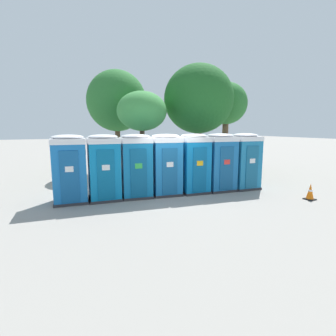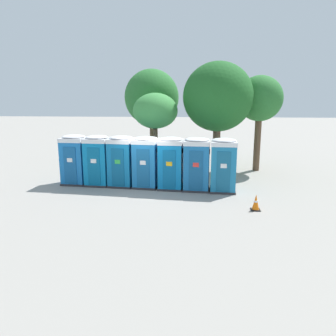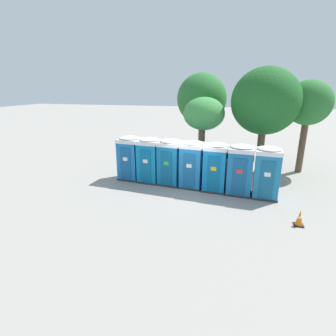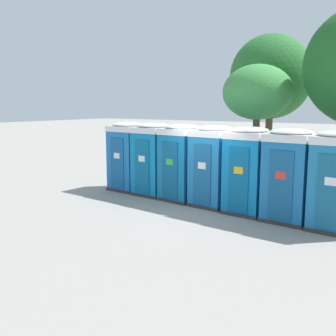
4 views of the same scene
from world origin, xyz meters
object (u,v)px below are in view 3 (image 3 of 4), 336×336
portapotty_4 (215,167)px  street_tree_2 (265,102)px  portapotty_1 (149,160)px  portapotty_3 (192,164)px  street_tree_3 (202,99)px  street_tree_1 (308,104)px  street_tree_0 (204,114)px  portapotty_0 (130,158)px  portapotty_5 (240,169)px  portapotty_6 (267,172)px  portapotty_2 (170,162)px  traffic_cone (300,218)px

portapotty_4 → street_tree_2: bearing=57.3°
portapotty_1 → portapotty_3: (2.49, -0.24, -0.00)m
street_tree_2 → street_tree_3: (-4.15, 2.69, -0.03)m
portapotty_3 → street_tree_1: size_ratio=0.45×
street_tree_0 → portapotty_0: bearing=-142.9°
portapotty_5 → portapotty_6: size_ratio=1.00×
portapotty_2 → portapotty_3: same height
portapotty_2 → street_tree_3: 6.94m
portapotty_6 → street_tree_1: 6.14m
street_tree_3 → portapotty_2: bearing=-97.0°
portapotty_1 → street_tree_0: street_tree_0 is taller
portapotty_5 → street_tree_3: 7.88m
street_tree_0 → street_tree_2: size_ratio=0.73×
portapotty_6 → street_tree_2: street_tree_2 is taller
portapotty_4 → portapotty_1: bearing=173.7°
portapotty_0 → portapotty_3: same height
portapotty_0 → street_tree_3: street_tree_3 is taller
portapotty_3 → street_tree_3: street_tree_3 is taller
street_tree_1 → street_tree_2: bearing=-163.6°
portapotty_1 → traffic_cone: size_ratio=3.97×
street_tree_2 → traffic_cone: (1.15, -6.69, -4.08)m
portapotty_6 → street_tree_1: (2.43, 4.79, 2.97)m
portapotty_5 → street_tree_1: bearing=51.7°
street_tree_2 → portapotty_0: bearing=-156.4°
portapotty_0 → traffic_cone: bearing=-22.0°
portapotty_1 → street_tree_2: (6.15, 3.37, 3.11)m
portapotty_2 → portapotty_3: size_ratio=1.00×
portapotty_6 → street_tree_0: street_tree_0 is taller
portapotty_1 → traffic_cone: bearing=-24.4°
portapotty_0 → street_tree_2: street_tree_2 is taller
portapotty_0 → street_tree_0: bearing=37.1°
portapotty_1 → traffic_cone: (7.30, -3.32, -0.97)m
portapotty_2 → street_tree_2: street_tree_2 is taller
portapotty_1 → traffic_cone: 8.08m
portapotty_6 → street_tree_0: size_ratio=0.55×
portapotty_1 → street_tree_0: size_ratio=0.55×
portapotty_4 → street_tree_1: street_tree_1 is taller
street_tree_2 → street_tree_3: size_ratio=1.03×
portapotty_2 → street_tree_2: 6.77m
portapotty_1 → street_tree_2: street_tree_2 is taller
street_tree_0 → street_tree_3: 3.17m
street_tree_1 → portapotty_4: bearing=-137.5°
portapotty_1 → portapotty_5: size_ratio=1.00×
street_tree_0 → portapotty_6: bearing=-45.8°
portapotty_3 → traffic_cone: bearing=-32.6°
portapotty_0 → portapotty_3: 3.75m
street_tree_1 → traffic_cone: street_tree_1 is taller
street_tree_2 → street_tree_3: 4.95m
portapotty_0 → portapotty_5: same height
portapotty_5 → portapotty_2: bearing=173.4°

